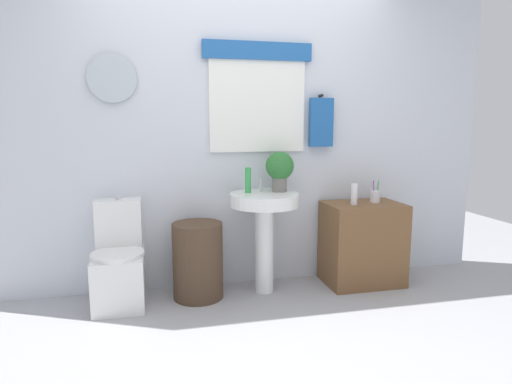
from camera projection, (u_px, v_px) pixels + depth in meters
name	position (u px, v px, depth m)	size (l,w,h in m)	color
ground_plane	(273.00, 345.00, 2.66)	(8.00, 8.00, 0.00)	#A3A3A8
back_wall	(237.00, 128.00, 3.56)	(4.40, 0.18, 2.60)	silver
toilet	(119.00, 265.00, 3.25)	(0.38, 0.51, 0.79)	white
laundry_hamper	(198.00, 261.00, 3.35)	(0.39, 0.39, 0.59)	#4C3828
pedestal_sink	(264.00, 217.00, 3.42)	(0.54, 0.54, 0.80)	white
faucet	(261.00, 185.00, 3.49)	(0.03, 0.03, 0.10)	silver
wooden_cabinet	(362.00, 243.00, 3.65)	(0.63, 0.44, 0.69)	brown
soap_bottle	(248.00, 180.00, 3.39)	(0.05, 0.05, 0.20)	green
potted_plant	(280.00, 168.00, 3.45)	(0.23, 0.23, 0.32)	slate
lotion_bottle	(354.00, 194.00, 3.52)	(0.05, 0.05, 0.17)	white
toothbrush_cup	(375.00, 196.00, 3.63)	(0.08, 0.08, 0.19)	silver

